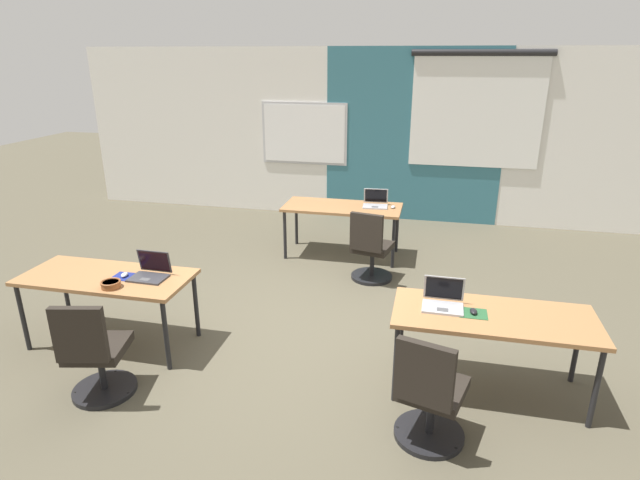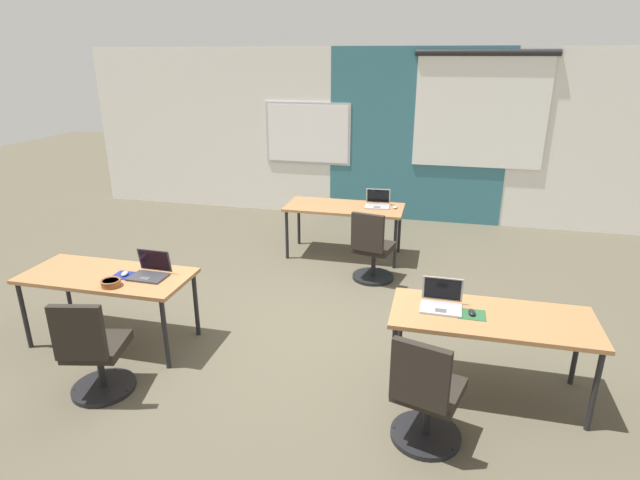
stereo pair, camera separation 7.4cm
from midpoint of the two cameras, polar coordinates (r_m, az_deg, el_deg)
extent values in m
plane|color=#4C4738|center=(5.37, -1.57, -10.11)|extent=(24.00, 24.00, 0.00)
cube|color=silver|center=(8.86, 5.57, 11.50)|extent=(10.00, 0.20, 2.80)
cube|color=#336B7A|center=(8.68, 10.86, 11.07)|extent=(2.86, 0.01, 2.80)
cube|color=#B7B7BC|center=(8.95, -1.12, 11.70)|extent=(1.48, 0.02, 1.04)
cube|color=white|center=(8.95, -1.13, 11.69)|extent=(1.40, 0.02, 0.96)
cube|color=white|center=(8.62, 17.54, 13.20)|extent=(2.00, 0.02, 1.68)
cylinder|color=black|center=(8.57, 18.19, 19.11)|extent=(2.10, 0.10, 0.10)
cube|color=olive|center=(5.28, -22.15, -3.70)|extent=(1.60, 0.70, 0.04)
cylinder|color=black|center=(5.67, -29.58, -7.28)|extent=(0.04, 0.04, 0.68)
cylinder|color=black|center=(4.83, -16.34, -9.99)|extent=(0.04, 0.04, 0.68)
cylinder|color=black|center=(6.07, -25.85, -4.92)|extent=(0.04, 0.04, 0.68)
cylinder|color=black|center=(5.29, -13.18, -6.93)|extent=(0.04, 0.04, 0.68)
cube|color=olive|center=(4.39, 19.01, -8.14)|extent=(1.60, 0.70, 0.04)
cylinder|color=black|center=(4.28, 8.63, -13.49)|extent=(0.04, 0.04, 0.68)
cylinder|color=black|center=(4.46, 28.55, -14.52)|extent=(0.04, 0.04, 0.68)
cylinder|color=black|center=(4.80, 9.32, -9.61)|extent=(0.04, 0.04, 0.68)
cylinder|color=black|center=(4.95, 26.93, -10.69)|extent=(0.04, 0.04, 0.68)
cube|color=olive|center=(7.08, 3.02, 3.63)|extent=(1.60, 0.70, 0.04)
cylinder|color=black|center=(7.08, -3.38, 0.56)|extent=(0.04, 0.04, 0.68)
cylinder|color=black|center=(6.81, 8.62, -0.42)|extent=(0.04, 0.04, 0.68)
cylinder|color=black|center=(7.62, -2.08, 2.01)|extent=(0.04, 0.04, 0.68)
cylinder|color=black|center=(7.38, 9.06, 1.16)|extent=(0.04, 0.04, 0.68)
cube|color=#9E9EA3|center=(4.35, 13.71, -7.40)|extent=(0.33, 0.23, 0.02)
cube|color=#4C4C4F|center=(4.30, 13.70, -7.59)|extent=(0.09, 0.06, 0.00)
cube|color=#9E9EA3|center=(4.42, 13.88, -5.28)|extent=(0.33, 0.05, 0.22)
cube|color=black|center=(4.42, 13.87, -5.30)|extent=(0.30, 0.04, 0.19)
cube|color=#23512D|center=(4.34, 16.90, -7.89)|extent=(0.22, 0.19, 0.00)
ellipsoid|color=black|center=(4.34, 16.93, -7.67)|extent=(0.07, 0.11, 0.03)
cylinder|color=black|center=(4.17, 12.12, -20.32)|extent=(0.52, 0.52, 0.04)
cylinder|color=black|center=(4.05, 12.32, -18.26)|extent=(0.06, 0.06, 0.34)
cube|color=black|center=(3.93, 12.55, -15.85)|extent=(0.55, 0.55, 0.08)
cube|color=black|center=(3.58, 11.61, -14.45)|extent=(0.40, 0.17, 0.46)
sphere|color=black|center=(4.35, 13.14, -18.47)|extent=(0.04, 0.04, 0.04)
sphere|color=black|center=(4.08, 14.96, -21.67)|extent=(0.04, 0.04, 0.04)
sphere|color=black|center=(4.17, 8.70, -20.07)|extent=(0.04, 0.04, 0.04)
cube|color=#9E9EA3|center=(7.05, 6.65, 3.68)|extent=(0.35, 0.25, 0.02)
cube|color=#4C4C4F|center=(6.99, 6.63, 3.64)|extent=(0.09, 0.07, 0.00)
cube|color=#9E9EA3|center=(7.16, 6.75, 4.88)|extent=(0.33, 0.10, 0.21)
cube|color=black|center=(7.15, 6.75, 4.88)|extent=(0.30, 0.08, 0.19)
ellipsoid|color=#B2B2B7|center=(7.03, 8.62, 3.61)|extent=(0.06, 0.10, 0.03)
cylinder|color=black|center=(6.59, 6.20, -4.06)|extent=(0.52, 0.52, 0.04)
cylinder|color=black|center=(6.51, 6.26, -2.53)|extent=(0.06, 0.06, 0.34)
cube|color=black|center=(6.44, 6.33, -0.80)|extent=(0.52, 0.52, 0.08)
cube|color=black|center=(6.12, 5.63, 0.81)|extent=(0.40, 0.14, 0.46)
sphere|color=black|center=(6.79, 6.87, -3.31)|extent=(0.04, 0.04, 0.04)
sphere|color=black|center=(6.46, 7.84, -4.61)|extent=(0.04, 0.04, 0.04)
sphere|color=black|center=(6.60, 4.16, -3.94)|extent=(0.04, 0.04, 0.04)
cube|color=#333338|center=(5.05, -18.09, -3.92)|extent=(0.34, 0.24, 0.02)
cube|color=#4C4C4F|center=(5.01, -18.42, -4.04)|extent=(0.09, 0.06, 0.00)
cube|color=#333338|center=(5.11, -17.45, -2.14)|extent=(0.33, 0.05, 0.22)
cube|color=black|center=(5.10, -17.48, -2.16)|extent=(0.30, 0.04, 0.19)
cube|color=navy|center=(5.18, -20.39, -3.69)|extent=(0.22, 0.19, 0.00)
ellipsoid|color=#B2B2B7|center=(5.17, -20.42, -3.50)|extent=(0.08, 0.11, 0.03)
cylinder|color=black|center=(4.89, -22.36, -14.84)|extent=(0.52, 0.52, 0.04)
cylinder|color=black|center=(4.79, -22.66, -12.96)|extent=(0.06, 0.06, 0.34)
cube|color=black|center=(4.68, -23.01, -10.78)|extent=(0.52, 0.52, 0.08)
cube|color=black|center=(4.36, -24.77, -9.34)|extent=(0.40, 0.14, 0.46)
sphere|color=black|center=(5.06, -21.34, -13.36)|extent=(0.04, 0.04, 0.04)
sphere|color=black|center=(4.75, -20.15, -15.58)|extent=(0.04, 0.04, 0.04)
sphere|color=black|center=(4.92, -25.15, -14.99)|extent=(0.04, 0.04, 0.04)
cylinder|color=brown|center=(4.98, -21.74, -4.48)|extent=(0.17, 0.17, 0.05)
torus|color=brown|center=(4.97, -21.78, -4.19)|extent=(0.18, 0.18, 0.02)
cylinder|color=#B26628|center=(4.97, -21.77, -4.25)|extent=(0.14, 0.14, 0.01)
camera|label=1|loc=(0.04, -89.59, 0.15)|focal=28.91mm
camera|label=2|loc=(0.04, 90.41, -0.15)|focal=28.91mm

